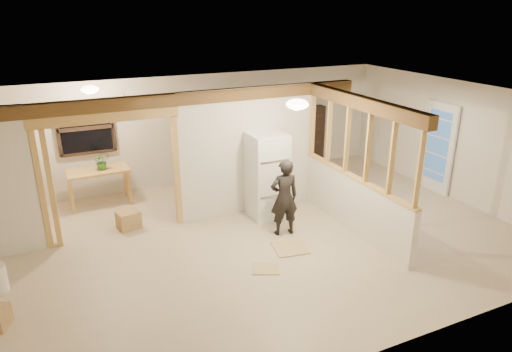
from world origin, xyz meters
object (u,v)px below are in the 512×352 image
refrigerator (267,175)px  work_table (100,187)px  woman (284,197)px  bookshelf (309,137)px  shop_vac (10,205)px

refrigerator → work_table: size_ratio=1.37×
woman → work_table: bearing=-36.6°
woman → bookshelf: 3.90m
woman → shop_vac: woman is taller
shop_vac → bookshelf: bearing=2.6°
woman → work_table: woman is taller
shop_vac → bookshelf: size_ratio=0.38×
refrigerator → work_table: 3.53m
refrigerator → shop_vac: (-4.62, 1.93, -0.54)m
refrigerator → bookshelf: 3.21m
refrigerator → woman: (-0.07, -0.85, -0.12)m
refrigerator → shop_vac: bearing=157.4°
woman → shop_vac: (-4.55, 2.78, -0.42)m
refrigerator → work_table: (-2.93, 1.91, -0.45)m
work_table → woman: bearing=-46.3°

